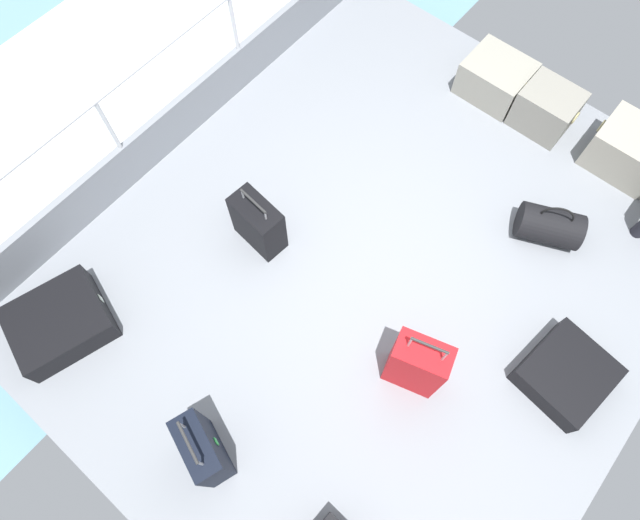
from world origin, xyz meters
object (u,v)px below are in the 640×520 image
object	(u,v)px
suitcase_2	(204,450)
duffel_bag	(549,226)
cargo_crate_0	(495,78)
suitcase_1	(566,374)
suitcase_4	(416,365)
cargo_crate_1	(546,109)
suitcase_5	(60,323)
suitcase_3	(258,223)
cargo_crate_2	(629,150)

from	to	relation	value
suitcase_2	duffel_bag	xyz separation A→B (m)	(0.91, 3.04, -0.17)
cargo_crate_0	suitcase_1	bearing A→B (deg)	-46.12
suitcase_1	suitcase_4	world-z (taller)	suitcase_4
cargo_crate_1	suitcase_5	world-z (taller)	cargo_crate_1
suitcase_1	suitcase_3	bearing A→B (deg)	-167.07
cargo_crate_2	suitcase_2	world-z (taller)	suitcase_2
cargo_crate_1	suitcase_1	xyz separation A→B (m)	(1.35, -1.95, -0.09)
cargo_crate_1	suitcase_2	bearing A→B (deg)	-94.02
suitcase_1	suitcase_4	size ratio (longest dim) A/B	0.77
suitcase_5	suitcase_1	bearing A→B (deg)	34.06
suitcase_1	suitcase_3	size ratio (longest dim) A/B	1.09
cargo_crate_1	suitcase_4	distance (m)	2.72
suitcase_3	suitcase_4	size ratio (longest dim) A/B	0.71
suitcase_1	suitcase_5	distance (m)	3.83
cargo_crate_0	suitcase_2	xyz separation A→B (m)	(0.27, -4.05, 0.14)
cargo_crate_1	duffel_bag	xyz separation A→B (m)	(0.63, -0.98, -0.05)
cargo_crate_2	suitcase_5	xyz separation A→B (m)	(-2.60, -4.16, -0.08)
cargo_crate_2	duffel_bag	xyz separation A→B (m)	(-0.15, -1.05, -0.05)
cargo_crate_0	suitcase_4	world-z (taller)	suitcase_4
cargo_crate_2	suitcase_3	distance (m)	3.25
suitcase_2	suitcase_5	distance (m)	1.55
cargo_crate_2	suitcase_3	bearing A→B (deg)	-126.93
suitcase_4	duffel_bag	bearing A→B (deg)	84.48
cargo_crate_0	suitcase_5	bearing A→B (deg)	-107.10
suitcase_3	duffel_bag	xyz separation A→B (m)	(1.80, 1.55, -0.10)
suitcase_2	suitcase_3	distance (m)	1.74
suitcase_4	suitcase_5	xyz separation A→B (m)	(-2.28, -1.42, -0.23)
cargo_crate_1	suitcase_3	size ratio (longest dim) A/B	0.86
cargo_crate_1	suitcase_4	bearing A→B (deg)	-80.18
suitcase_1	suitcase_5	world-z (taller)	suitcase_5
suitcase_4	duffel_bag	xyz separation A→B (m)	(0.16, 1.69, -0.20)
suitcase_5	cargo_crate_1	bearing A→B (deg)	66.06
cargo_crate_1	suitcase_3	bearing A→B (deg)	-114.93
suitcase_2	suitcase_3	world-z (taller)	suitcase_2
cargo_crate_1	suitcase_2	world-z (taller)	suitcase_2
suitcase_2	suitcase_4	xyz separation A→B (m)	(0.75, 1.35, 0.03)
cargo_crate_1	duffel_bag	size ratio (longest dim) A/B	0.92
suitcase_1	duffel_bag	xyz separation A→B (m)	(-0.73, 0.97, 0.05)
suitcase_3	suitcase_1	bearing A→B (deg)	12.93
cargo_crate_2	duffel_bag	world-z (taller)	duffel_bag
cargo_crate_2	suitcase_3	size ratio (longest dim) A/B	1.03
cargo_crate_2	suitcase_2	xyz separation A→B (m)	(-1.06, -4.10, 0.12)
suitcase_4	duffel_bag	world-z (taller)	suitcase_4
cargo_crate_1	suitcase_2	size ratio (longest dim) A/B	0.65
cargo_crate_0	suitcase_3	world-z (taller)	suitcase_3
suitcase_1	cargo_crate_0	bearing A→B (deg)	133.88
suitcase_1	suitcase_2	size ratio (longest dim) A/B	0.83
cargo_crate_2	suitcase_4	xyz separation A→B (m)	(-0.32, -2.74, 0.15)
cargo_crate_2	suitcase_3	xyz separation A→B (m)	(-1.95, -2.60, 0.05)
duffel_bag	suitcase_5	bearing A→B (deg)	-128.14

